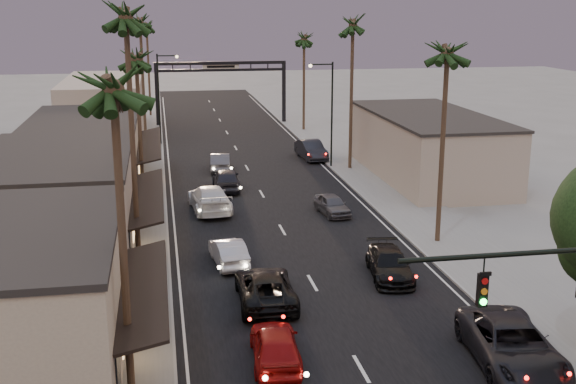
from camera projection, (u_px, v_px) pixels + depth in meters
name	position (u px, v px, depth m)	size (l,w,h in m)	color
ground	(256.00, 184.00, 56.32)	(200.00, 200.00, 0.00)	slate
road	(248.00, 170.00, 61.09)	(14.00, 120.00, 0.02)	black
sidewalk_left	(136.00, 157.00, 66.12)	(5.00, 92.00, 0.12)	slate
sidewalk_right	(337.00, 150.00, 69.36)	(5.00, 92.00, 0.12)	slate
storefront_near	(10.00, 306.00, 26.73)	(8.00, 12.00, 5.50)	tan
storefront_mid	(58.00, 206.00, 40.07)	(8.00, 14.00, 5.50)	#A19281
storefront_far	(85.00, 154.00, 55.38)	(8.00, 16.00, 5.00)	tan
storefront_dist	(104.00, 107.00, 77.17)	(8.00, 20.00, 6.00)	#A19281
building_right	(428.00, 147.00, 58.09)	(8.00, 18.00, 5.00)	#A19281
arch	(221.00, 77.00, 83.51)	(15.20, 0.40, 7.27)	black
streetlight_right	(329.00, 106.00, 60.93)	(2.13, 0.30, 9.00)	black
streetlight_left	(161.00, 92.00, 70.95)	(2.13, 0.30, 9.00)	black
palm_la	(113.00, 76.00, 22.44)	(3.20, 3.20, 13.20)	#38281C
palm_lb	(125.00, 9.00, 34.34)	(3.20, 3.20, 15.20)	#38281C
palm_lc	(136.00, 53.00, 48.41)	(3.20, 3.20, 12.20)	#38281C
palm_ld	(140.00, 18.00, 66.03)	(3.20, 3.20, 14.20)	#38281C
palm_ra	(448.00, 45.00, 39.67)	(3.20, 3.20, 13.20)	#38281C
palm_rb	(353.00, 20.00, 58.49)	(3.20, 3.20, 14.20)	#38281C
palm_rc	(304.00, 35.00, 78.03)	(3.20, 3.20, 12.20)	#38281C
palm_far	(146.00, 23.00, 88.23)	(3.20, 3.20, 13.20)	#38281C
oncoming_red	(276.00, 345.00, 27.97)	(1.83, 4.56, 1.55)	maroon
oncoming_pickup	(265.00, 287.00, 33.73)	(2.57, 5.57, 1.55)	black
oncoming_silver	(229.00, 252.00, 38.78)	(1.49, 4.28, 1.41)	#A7A7AD
oncoming_white	(210.00, 198.00, 48.88)	(2.44, 6.01, 1.75)	silver
oncoming_dgrey	(226.00, 179.00, 54.41)	(1.96, 4.88, 1.66)	black
oncoming_grey_far	(220.00, 162.00, 60.82)	(1.58, 4.53, 1.49)	#48484D
curbside_near	(512.00, 345.00, 27.77)	(2.94, 6.38, 1.77)	black
curbside_black	(390.00, 264.00, 36.91)	(2.00, 4.91, 1.43)	black
curbside_grey	(332.00, 205.00, 48.11)	(1.56, 3.88, 1.32)	#414145
curbside_far	(311.00, 150.00, 65.40)	(1.80, 5.15, 1.70)	black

